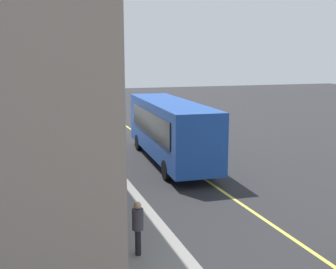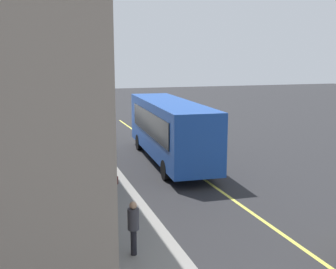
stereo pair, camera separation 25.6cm
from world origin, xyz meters
name	(u,v)px [view 1 (the left image)]	position (x,y,z in m)	size (l,w,h in m)	color
ground	(185,166)	(0.00, 0.00, 0.00)	(120.00, 120.00, 0.00)	#28282B
sidewalk	(93,173)	(0.00, 5.09, 0.07)	(80.00, 2.72, 0.15)	gray
lane_centre_stripe	(185,166)	(0.00, 0.00, 0.00)	(36.00, 0.16, 0.01)	#D8D14C
bus	(169,128)	(1.28, 0.49, 1.99)	(11.26, 3.17, 3.50)	#1E4CAD
traffic_light	(82,108)	(8.05, 4.58, 2.53)	(0.30, 0.52, 3.20)	#2D2D33
pedestrian_waiting	(138,223)	(-9.64, 5.23, 1.14)	(0.34, 0.34, 1.66)	black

